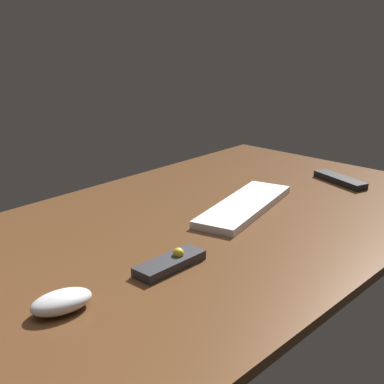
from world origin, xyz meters
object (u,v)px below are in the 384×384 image
Objects in this scene: media_remote at (170,263)px; keyboard at (244,206)px; tv_remote at (340,180)px; computer_mouse at (61,302)px.

keyboard is at bearing 14.94° from media_remote.
tv_remote is (36.92, -6.96, -0.01)cm from keyboard.
media_remote is at bearing 6.17° from computer_mouse.
media_remote is (23.95, -1.89, -0.69)cm from computer_mouse.
keyboard and tv_remote have the same top height.
media_remote reaches higher than keyboard.
keyboard is 2.35× the size of media_remote.
computer_mouse is at bearing 174.12° from keyboard.
tv_remote is at bearing -23.74° from keyboard.
keyboard is 37.57cm from tv_remote.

